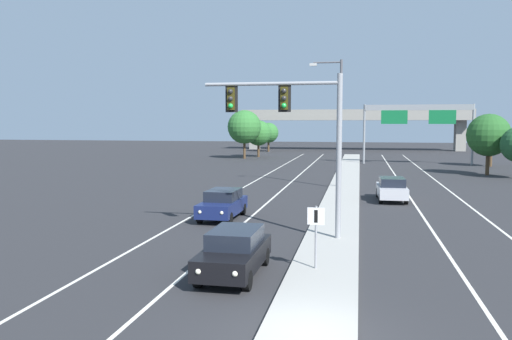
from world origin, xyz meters
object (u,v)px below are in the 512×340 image
Objects in this scene: highway_sign_gantry at (418,115)px; tree_far_right_c at (489,135)px; car_receding_silver at (392,189)px; tree_far_left_a at (258,133)px; car_oncoming_black at (234,252)px; tree_far_left_b at (244,127)px; car_oncoming_navy at (223,204)px; tree_far_right_b at (492,135)px; tree_far_left_c at (268,133)px; overhead_signal_mast at (296,122)px; median_sign_post at (316,228)px; street_lamp_median at (338,115)px.

highway_sign_gantry is 2.18× the size of tree_far_right_c.
car_receding_silver is 0.34× the size of highway_sign_gantry.
highway_sign_gantry is 2.39× the size of tree_far_left_a.
tree_far_left_b is (-12.23, 57.01, 3.77)m from car_oncoming_black.
highway_sign_gantry reaches higher than car_oncoming_navy.
tree_far_left_b is at bearing 166.34° from tree_far_right_b.
overhead_signal_mast is at bearing -79.19° from tree_far_left_c.
car_receding_silver is 33.35m from tree_far_right_b.
car_receding_silver is at bearing 78.66° from median_sign_post.
overhead_signal_mast reaches higher than car_oncoming_black.
tree_far_left_b is 1.15× the size of tree_far_right_c.
median_sign_post is at bearing -78.94° from tree_far_left_c.
car_oncoming_black is 0.81× the size of tree_far_left_a.
tree_far_right_c is (5.48, -12.46, -2.18)m from highway_sign_gantry.
median_sign_post is 76.52m from tree_far_left_c.
tree_far_right_b is at bearing 75.69° from tree_far_right_c.
tree_far_right_c is at bearing -52.70° from tree_far_left_c.
tree_far_left_c is 0.93× the size of tree_far_left_a.
highway_sign_gantry is (4.88, 31.99, 5.34)m from car_receding_silver.
tree_far_left_a is at bearing 154.96° from highway_sign_gantry.
car_oncoming_navy is at bearing 106.96° from car_oncoming_black.
car_oncoming_black is at bearing -95.53° from street_lamp_median.
overhead_signal_mast is at bearing -102.33° from highway_sign_gantry.
tree_far_left_c is at bearing 93.93° from tree_far_left_a.
tree_far_right_b is at bearing 70.91° from median_sign_post.
car_receding_silver is (4.92, 12.87, -4.44)m from overhead_signal_mast.
median_sign_post is 18.32m from car_receding_silver.
median_sign_post reaches higher than car_oncoming_navy.
overhead_signal_mast reaches higher than tree_far_left_b.
overhead_signal_mast is 3.27× the size of median_sign_post.
highway_sign_gantry is at bearing 80.36° from median_sign_post.
tree_far_right_c is (28.91, -18.69, -0.60)m from tree_far_left_b.
car_receding_silver is 42.64m from tree_far_left_b.
street_lamp_median is 38.61m from tree_far_left_a.
overhead_signal_mast is at bearing -43.61° from car_oncoming_navy.
street_lamp_median is at bearing -108.78° from highway_sign_gantry.
median_sign_post is 0.40× the size of tree_far_left_a.
car_oncoming_black is at bearing -111.56° from tree_far_right_b.
street_lamp_median is 2.23× the size of car_oncoming_navy.
tree_far_right_b is at bearing 66.66° from car_receding_silver.
car_oncoming_black is 58.42m from tree_far_left_b.
highway_sign_gantry is at bearing 113.75° from tree_far_right_c.
tree_far_right_c is at bearing 66.48° from car_oncoming_black.
tree_far_right_b reaches higher than car_receding_silver.
highway_sign_gantry is at bearing -47.35° from tree_far_left_c.
overhead_signal_mast is 71.28m from tree_far_left_c.
car_oncoming_black is (-1.40, -5.93, -4.44)m from overhead_signal_mast.
car_receding_silver is at bearing -67.81° from tree_far_left_a.
car_oncoming_black is 52.27m from highway_sign_gantry.
tree_far_left_a is at bearing 102.61° from overhead_signal_mast.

